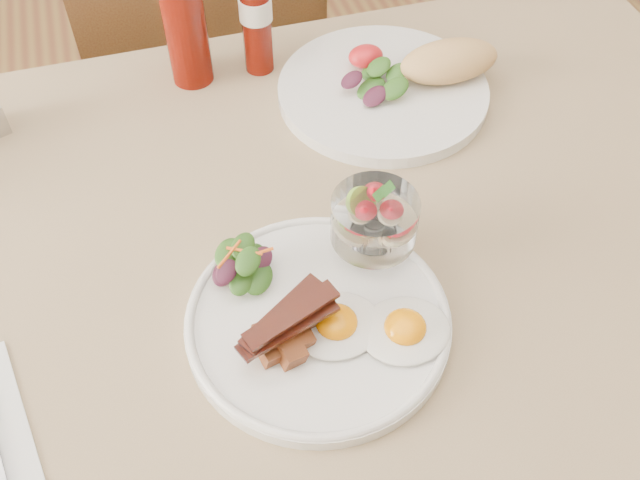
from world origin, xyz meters
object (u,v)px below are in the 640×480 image
(chair_far, at_px, (206,73))
(fruit_cup, at_px, (374,220))
(hot_sauce_bottle, at_px, (256,21))
(table, at_px, (290,295))
(main_plate, at_px, (318,321))
(second_plate, at_px, (399,82))
(ketchup_bottle, at_px, (186,29))

(chair_far, distance_m, fruit_cup, 0.77)
(fruit_cup, bearing_deg, chair_far, 97.13)
(fruit_cup, bearing_deg, hot_sauce_bottle, 95.69)
(chair_far, height_order, hot_sauce_bottle, chair_far)
(table, height_order, hot_sauce_bottle, hot_sauce_bottle)
(hot_sauce_bottle, bearing_deg, chair_far, 98.87)
(chair_far, xyz_separation_m, main_plate, (0.01, -0.77, 0.24))
(chair_far, relative_size, main_plate, 3.32)
(second_plate, height_order, hot_sauce_bottle, hot_sauce_bottle)
(main_plate, bearing_deg, second_plate, 57.49)
(chair_far, bearing_deg, table, -90.00)
(ketchup_bottle, height_order, hot_sauce_bottle, ketchup_bottle)
(chair_far, height_order, main_plate, chair_far)
(table, bearing_deg, ketchup_bottle, 97.78)
(chair_far, distance_m, hot_sauce_bottle, 0.44)
(ketchup_bottle, bearing_deg, main_plate, -83.42)
(chair_far, distance_m, second_plate, 0.54)
(table, height_order, fruit_cup, fruit_cup)
(hot_sauce_bottle, bearing_deg, fruit_cup, -84.31)
(second_plate, bearing_deg, table, -133.70)
(second_plate, distance_m, ketchup_bottle, 0.30)
(main_plate, bearing_deg, fruit_cup, 39.42)
(table, xyz_separation_m, chair_far, (0.00, 0.66, -0.14))
(table, xyz_separation_m, hot_sauce_bottle, (0.05, 0.35, 0.17))
(main_plate, height_order, hot_sauce_bottle, hot_sauce_bottle)
(fruit_cup, bearing_deg, second_plate, 63.76)
(fruit_cup, bearing_deg, main_plate, -140.58)
(fruit_cup, bearing_deg, table, 155.50)
(main_plate, relative_size, hot_sauce_bottle, 1.73)
(chair_far, bearing_deg, ketchup_bottle, -98.64)
(chair_far, height_order, second_plate, chair_far)
(second_plate, xyz_separation_m, hot_sauce_bottle, (-0.17, 0.11, 0.06))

